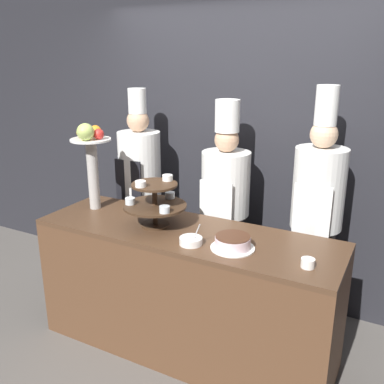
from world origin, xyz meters
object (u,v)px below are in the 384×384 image
at_px(cake_round, 233,243).
at_px(chef_center_left, 225,202).
at_px(fruit_pedestal, 91,152).
at_px(chef_center_right, 317,210).
at_px(tiered_stand, 155,201).
at_px(serving_bowl_near, 191,241).
at_px(cup_white, 308,263).
at_px(chef_left, 140,183).

distance_m(cake_round, chef_center_left, 0.82).
bearing_deg(cake_round, chef_center_left, 116.92).
bearing_deg(fruit_pedestal, chef_center_right, 19.49).
height_order(fruit_pedestal, cake_round, fruit_pedestal).
height_order(chef_center_left, chef_center_right, chef_center_right).
height_order(tiered_stand, serving_bowl_near, tiered_stand).
bearing_deg(cake_round, chef_center_right, 64.39).
bearing_deg(tiered_stand, fruit_pedestal, 172.66).
height_order(cake_round, chef_center_right, chef_center_right).
bearing_deg(cup_white, fruit_pedestal, 173.32).
relative_size(fruit_pedestal, chef_center_left, 0.38).
xyz_separation_m(cake_round, serving_bowl_near, (-0.26, -0.07, -0.02)).
relative_size(serving_bowl_near, chef_left, 0.08).
xyz_separation_m(cup_white, chef_center_right, (-0.12, 0.76, 0.05)).
bearing_deg(chef_center_right, fruit_pedestal, -160.51).
height_order(tiered_stand, cup_white, tiered_stand).
bearing_deg(chef_center_left, tiered_stand, -111.54).
relative_size(serving_bowl_near, chef_center_right, 0.08).
xyz_separation_m(tiered_stand, cup_white, (1.10, -0.12, -0.16)).
xyz_separation_m(cake_round, cup_white, (0.47, -0.03, -0.01)).
xyz_separation_m(tiered_stand, chef_center_right, (0.97, 0.64, -0.11)).
distance_m(tiered_stand, cake_round, 0.65).
relative_size(tiered_stand, chef_left, 0.24).
relative_size(tiered_stand, cake_round, 1.59).
distance_m(cup_white, chef_center_left, 1.14).
xyz_separation_m(cup_white, chef_center_left, (-0.84, 0.76, -0.00)).
relative_size(cup_white, chef_left, 0.04).
height_order(tiered_stand, chef_center_right, chef_center_right).
relative_size(tiered_stand, chef_center_right, 0.23).
height_order(serving_bowl_near, chef_center_left, chef_center_left).
xyz_separation_m(serving_bowl_near, chef_left, (-0.93, 0.80, 0.04)).
relative_size(cup_white, chef_center_left, 0.04).
height_order(tiered_stand, chef_left, chef_left).
bearing_deg(serving_bowl_near, chef_center_left, 98.02).
height_order(tiered_stand, chef_center_left, chef_center_left).
xyz_separation_m(fruit_pedestal, cake_round, (1.24, -0.17, -0.41)).
height_order(serving_bowl_near, chef_center_right, chef_center_right).
xyz_separation_m(serving_bowl_near, chef_center_right, (0.61, 0.80, 0.05)).
distance_m(tiered_stand, chef_left, 0.86).
distance_m(cup_white, chef_center_right, 0.77).
xyz_separation_m(tiered_stand, serving_bowl_near, (0.36, -0.16, -0.16)).
height_order(cake_round, chef_left, chef_left).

